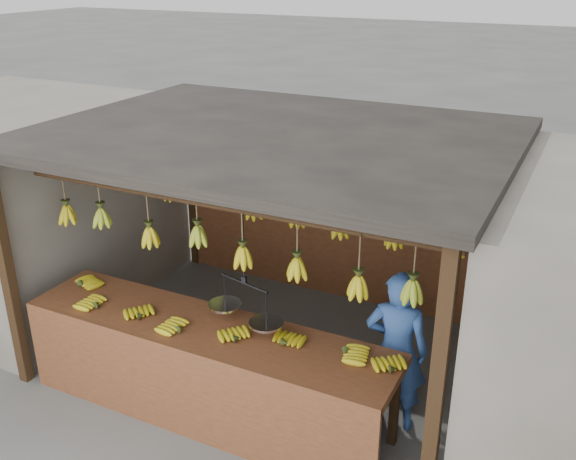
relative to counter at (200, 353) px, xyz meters
The scene contains 8 objects.
ground 1.42m from the counter, 85.76° to the left, with size 80.00×80.00×0.00m, color #5B5B57.
stall 2.01m from the counter, 86.65° to the left, with size 4.30×3.30×2.40m.
neighbor_left 3.74m from the counter, 160.68° to the left, with size 3.00×3.00×2.30m, color slate.
counter is the anchor object (origin of this frame).
hanging_bananas 1.53m from the counter, 85.94° to the left, with size 3.65×2.24×0.39m.
balance_scale 0.57m from the counter, 34.99° to the left, with size 0.75×0.40×0.95m.
vendor 1.69m from the counter, 25.35° to the left, with size 0.55×0.36×1.50m, color #3359A5.
bag_bundles 3.30m from the counter, 51.79° to the left, with size 0.08×0.26×1.26m.
Camera 1 is at (2.67, -5.09, 3.84)m, focal length 40.00 mm.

